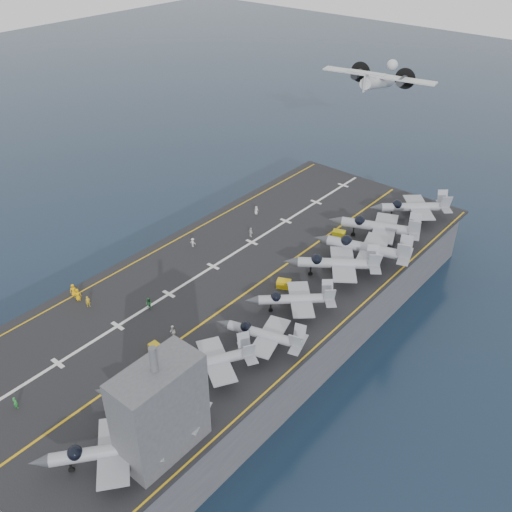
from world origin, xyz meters
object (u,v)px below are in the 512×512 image
Objects in this scene: transport_plane at (378,83)px; tow_cart_a at (156,348)px; fighter_jet_0 at (106,451)px; island_superstructure at (159,401)px.

tow_cart_a is at bearing -81.13° from transport_plane.
fighter_jet_0 is at bearing -57.93° from tow_cart_a.
transport_plane is (-12.02, 76.99, 16.71)m from tow_cart_a.
transport_plane reaches higher than fighter_jet_0.
island_superstructure is at bearing 62.20° from fighter_jet_0.
tow_cart_a is 0.07× the size of transport_plane.
island_superstructure reaches higher than tow_cart_a.
transport_plane is (-24.73, 86.99, 9.78)m from island_superstructure.
island_superstructure is 8.08m from fighter_jet_0.
tow_cart_a is 79.69m from transport_plane.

